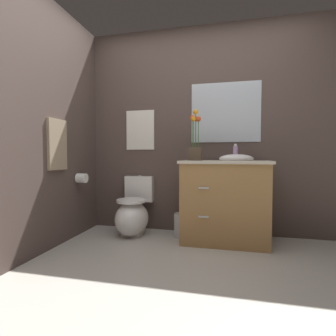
{
  "coord_description": "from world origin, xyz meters",
  "views": [
    {
      "loc": [
        0.35,
        -1.72,
        0.93
      ],
      "look_at": [
        -0.3,
        1.08,
        0.8
      ],
      "focal_mm": 27.59,
      "sensor_mm": 36.0,
      "label": 1
    }
  ],
  "objects_px": {
    "toilet": "(133,214)",
    "hanging_towel": "(57,145)",
    "wall_poster": "(140,130)",
    "soap_bottle": "(235,153)",
    "trash_bin": "(182,225)",
    "wall_mirror": "(225,112)",
    "flower_vase": "(195,145)",
    "vanity_cabinet": "(224,200)",
    "toilet_paper_roll": "(82,178)"
  },
  "relations": [
    {
      "from": "vanity_cabinet",
      "to": "trash_bin",
      "type": "relative_size",
      "value": 3.92
    },
    {
      "from": "wall_poster",
      "to": "hanging_towel",
      "type": "xyz_separation_m",
      "value": [
        -0.61,
        -0.82,
        -0.21
      ]
    },
    {
      "from": "vanity_cabinet",
      "to": "toilet_paper_roll",
      "type": "distance_m",
      "value": 1.64
    },
    {
      "from": "toilet_paper_roll",
      "to": "toilet",
      "type": "bearing_deg",
      "value": 19.45
    },
    {
      "from": "vanity_cabinet",
      "to": "soap_bottle",
      "type": "relative_size",
      "value": 5.94
    },
    {
      "from": "wall_mirror",
      "to": "trash_bin",
      "type": "bearing_deg",
      "value": -154.12
    },
    {
      "from": "wall_poster",
      "to": "toilet_paper_roll",
      "type": "distance_m",
      "value": 0.93
    },
    {
      "from": "wall_mirror",
      "to": "hanging_towel",
      "type": "xyz_separation_m",
      "value": [
        -1.67,
        -0.82,
        -0.4
      ]
    },
    {
      "from": "soap_bottle",
      "to": "flower_vase",
      "type": "bearing_deg",
      "value": -171.72
    },
    {
      "from": "soap_bottle",
      "to": "hanging_towel",
      "type": "distance_m",
      "value": 1.87
    },
    {
      "from": "trash_bin",
      "to": "toilet_paper_roll",
      "type": "relative_size",
      "value": 2.47
    },
    {
      "from": "trash_bin",
      "to": "toilet",
      "type": "bearing_deg",
      "value": -176.51
    },
    {
      "from": "vanity_cabinet",
      "to": "flower_vase",
      "type": "xyz_separation_m",
      "value": [
        -0.32,
        -0.02,
        0.6
      ]
    },
    {
      "from": "toilet",
      "to": "flower_vase",
      "type": "bearing_deg",
      "value": -3.81
    },
    {
      "from": "trash_bin",
      "to": "vanity_cabinet",
      "type": "bearing_deg",
      "value": -7.34
    },
    {
      "from": "soap_bottle",
      "to": "trash_bin",
      "type": "bearing_deg",
      "value": 177.79
    },
    {
      "from": "soap_bottle",
      "to": "toilet_paper_roll",
      "type": "distance_m",
      "value": 1.77
    },
    {
      "from": "toilet",
      "to": "wall_poster",
      "type": "height_order",
      "value": "wall_poster"
    },
    {
      "from": "wall_poster",
      "to": "trash_bin",
      "type": "bearing_deg",
      "value": -21.73
    },
    {
      "from": "flower_vase",
      "to": "toilet",
      "type": "bearing_deg",
      "value": 176.19
    },
    {
      "from": "toilet_paper_roll",
      "to": "hanging_towel",
      "type": "bearing_deg",
      "value": -98.85
    },
    {
      "from": "soap_bottle",
      "to": "vanity_cabinet",
      "type": "bearing_deg",
      "value": -160.48
    },
    {
      "from": "wall_poster",
      "to": "toilet_paper_roll",
      "type": "bearing_deg",
      "value": -140.17
    },
    {
      "from": "toilet_paper_roll",
      "to": "wall_poster",
      "type": "bearing_deg",
      "value": 39.83
    },
    {
      "from": "toilet",
      "to": "trash_bin",
      "type": "distance_m",
      "value": 0.59
    },
    {
      "from": "flower_vase",
      "to": "wall_poster",
      "type": "xyz_separation_m",
      "value": [
        -0.74,
        0.32,
        0.21
      ]
    },
    {
      "from": "soap_bottle",
      "to": "hanging_towel",
      "type": "xyz_separation_m",
      "value": [
        -1.78,
        -0.56,
        0.08
      ]
    },
    {
      "from": "wall_poster",
      "to": "wall_mirror",
      "type": "bearing_deg",
      "value": 0.0
    },
    {
      "from": "vanity_cabinet",
      "to": "hanging_towel",
      "type": "xyz_separation_m",
      "value": [
        -1.67,
        -0.52,
        0.6
      ]
    },
    {
      "from": "toilet",
      "to": "hanging_towel",
      "type": "relative_size",
      "value": 1.33
    },
    {
      "from": "wall_mirror",
      "to": "toilet_paper_roll",
      "type": "xyz_separation_m",
      "value": [
        -1.62,
        -0.46,
        -0.77
      ]
    },
    {
      "from": "toilet",
      "to": "wall_poster",
      "type": "bearing_deg",
      "value": 90.0
    },
    {
      "from": "hanging_towel",
      "to": "toilet_paper_roll",
      "type": "distance_m",
      "value": 0.52
    },
    {
      "from": "trash_bin",
      "to": "wall_poster",
      "type": "distance_m",
      "value": 1.29
    },
    {
      "from": "toilet",
      "to": "hanging_towel",
      "type": "height_order",
      "value": "hanging_towel"
    },
    {
      "from": "wall_mirror",
      "to": "hanging_towel",
      "type": "distance_m",
      "value": 1.9
    },
    {
      "from": "trash_bin",
      "to": "hanging_towel",
      "type": "relative_size",
      "value": 0.52
    },
    {
      "from": "wall_poster",
      "to": "vanity_cabinet",
      "type": "bearing_deg",
      "value": -15.46
    },
    {
      "from": "wall_mirror",
      "to": "hanging_towel",
      "type": "bearing_deg",
      "value": -153.95
    },
    {
      "from": "trash_bin",
      "to": "wall_mirror",
      "type": "distance_m",
      "value": 1.42
    },
    {
      "from": "soap_bottle",
      "to": "hanging_towel",
      "type": "relative_size",
      "value": 0.35
    },
    {
      "from": "wall_poster",
      "to": "hanging_towel",
      "type": "bearing_deg",
      "value": -126.8
    },
    {
      "from": "vanity_cabinet",
      "to": "hanging_towel",
      "type": "height_order",
      "value": "hanging_towel"
    },
    {
      "from": "trash_bin",
      "to": "toilet_paper_roll",
      "type": "height_order",
      "value": "toilet_paper_roll"
    },
    {
      "from": "trash_bin",
      "to": "toilet_paper_roll",
      "type": "xyz_separation_m",
      "value": [
        -1.14,
        -0.23,
        0.54
      ]
    },
    {
      "from": "toilet",
      "to": "flower_vase",
      "type": "xyz_separation_m",
      "value": [
        0.74,
        -0.05,
        0.81
      ]
    },
    {
      "from": "soap_bottle",
      "to": "trash_bin",
      "type": "height_order",
      "value": "soap_bottle"
    },
    {
      "from": "soap_bottle",
      "to": "hanging_towel",
      "type": "height_order",
      "value": "hanging_towel"
    },
    {
      "from": "toilet",
      "to": "hanging_towel",
      "type": "xyz_separation_m",
      "value": [
        -0.61,
        -0.55,
        0.81
      ]
    },
    {
      "from": "flower_vase",
      "to": "wall_mirror",
      "type": "relative_size",
      "value": 0.69
    }
  ]
}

